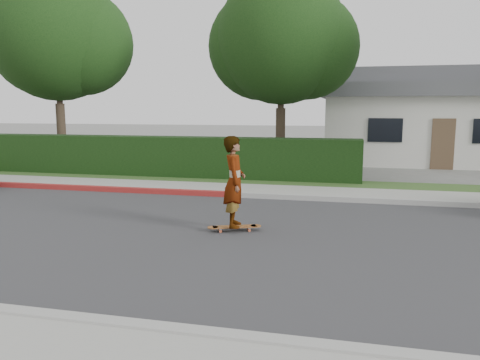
# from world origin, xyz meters

# --- Properties ---
(ground) EXTENTS (120.00, 120.00, 0.00)m
(ground) POSITION_xyz_m (0.00, 0.00, 0.00)
(ground) COLOR slate
(ground) RESTS_ON ground
(road) EXTENTS (60.00, 8.00, 0.01)m
(road) POSITION_xyz_m (0.00, 0.00, 0.01)
(road) COLOR #2D2D30
(road) RESTS_ON ground
(curb_far) EXTENTS (60.00, 0.20, 0.15)m
(curb_far) POSITION_xyz_m (0.00, 4.10, 0.07)
(curb_far) COLOR #9E9E99
(curb_far) RESTS_ON ground
(curb_red_section) EXTENTS (12.00, 0.21, 0.15)m
(curb_red_section) POSITION_xyz_m (-5.00, 4.10, 0.08)
(curb_red_section) COLOR maroon
(curb_red_section) RESTS_ON ground
(sidewalk_far) EXTENTS (60.00, 1.60, 0.12)m
(sidewalk_far) POSITION_xyz_m (0.00, 5.00, 0.06)
(sidewalk_far) COLOR gray
(sidewalk_far) RESTS_ON ground
(planting_strip) EXTENTS (60.00, 1.60, 0.10)m
(planting_strip) POSITION_xyz_m (0.00, 6.60, 0.05)
(planting_strip) COLOR #2D4C1E
(planting_strip) RESTS_ON ground
(hedge) EXTENTS (15.00, 1.00, 1.50)m
(hedge) POSITION_xyz_m (-3.00, 7.20, 0.75)
(hedge) COLOR black
(hedge) RESTS_ON ground
(tree_left) EXTENTS (5.99, 5.21, 8.00)m
(tree_left) POSITION_xyz_m (-7.51, 8.69, 5.26)
(tree_left) COLOR #33261C
(tree_left) RESTS_ON ground
(tree_center) EXTENTS (5.66, 4.84, 7.44)m
(tree_center) POSITION_xyz_m (1.49, 9.19, 4.90)
(tree_center) COLOR #33261C
(tree_center) RESTS_ON ground
(house) EXTENTS (10.60, 8.60, 4.30)m
(house) POSITION_xyz_m (8.00, 16.00, 2.10)
(house) COLOR beige
(house) RESTS_ON ground
(skateboard) EXTENTS (1.12, 0.60, 0.10)m
(skateboard) POSITION_xyz_m (1.81, 0.46, 0.10)
(skateboard) COLOR #B44F31
(skateboard) RESTS_ON ground
(skateboarder) EXTENTS (0.57, 0.75, 1.85)m
(skateboarder) POSITION_xyz_m (1.81, 0.46, 1.04)
(skateboarder) COLOR white
(skateboarder) RESTS_ON skateboard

